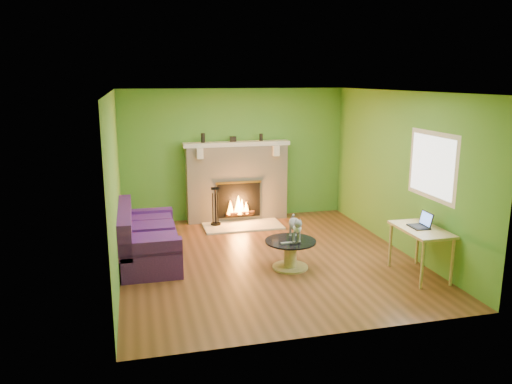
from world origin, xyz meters
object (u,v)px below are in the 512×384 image
coffee_table (290,252)px  desk (421,234)px  cat (295,227)px  sofa (146,240)px

coffee_table → desk: bearing=-22.8°
coffee_table → cat: size_ratio=1.26×
sofa → cat: (2.17, -0.84, 0.29)m
desk → cat: (-1.64, 0.77, -0.00)m
sofa → cat: bearing=-21.1°
coffee_table → cat: bearing=32.0°
sofa → cat: size_ratio=3.13×
coffee_table → cat: (0.08, 0.05, 0.37)m
cat → coffee_table: bearing=-140.6°
coffee_table → desk: desk is taller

